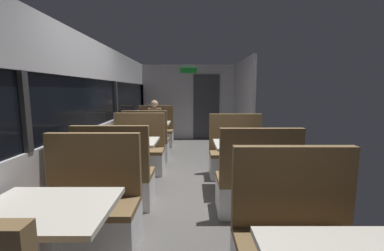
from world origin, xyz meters
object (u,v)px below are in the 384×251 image
at_px(dining_table_mid_window, 128,147).
at_px(bench_rear_aisle_facing_entry, 236,158).
at_px(bench_rear_aisle_facing_end, 255,188).
at_px(dining_table_far_window, 151,126).
at_px(bench_far_window_facing_entry, 155,134).
at_px(bench_far_window_facing_end, 146,145).
at_px(bench_mid_window_facing_entry, 138,155).
at_px(bench_mid_window_facing_end, 115,182).
at_px(seated_passenger, 154,127).
at_px(bench_near_window_facing_entry, 89,214).
at_px(dining_table_near_window, 45,221).
at_px(dining_table_rear_aisle, 244,150).

height_order(dining_table_mid_window, bench_rear_aisle_facing_entry, bench_rear_aisle_facing_entry).
xyz_separation_m(dining_table_mid_window, bench_rear_aisle_facing_end, (1.79, -0.90, -0.31)).
bearing_deg(dining_table_far_window, bench_rear_aisle_facing_entry, -44.57).
xyz_separation_m(bench_far_window_facing_entry, bench_rear_aisle_facing_entry, (1.79, -2.46, 0.00)).
relative_size(dining_table_far_window, bench_far_window_facing_end, 0.82).
bearing_deg(bench_mid_window_facing_entry, bench_mid_window_facing_end, -90.00).
xyz_separation_m(bench_far_window_facing_entry, seated_passenger, (0.00, -0.07, 0.21)).
bearing_deg(dining_table_far_window, bench_near_window_facing_entry, -90.00).
height_order(bench_rear_aisle_facing_entry, seated_passenger, seated_passenger).
distance_m(dining_table_far_window, seated_passenger, 0.64).
bearing_deg(bench_far_window_facing_entry, dining_table_near_window, -90.00).
height_order(bench_mid_window_facing_entry, bench_far_window_facing_end, same).
xyz_separation_m(bench_far_window_facing_end, bench_rear_aisle_facing_entry, (1.79, -1.06, 0.00)).
xyz_separation_m(dining_table_far_window, bench_far_window_facing_end, (0.00, -0.70, -0.31)).
distance_m(bench_far_window_facing_end, dining_table_rear_aisle, 2.53).
relative_size(dining_table_mid_window, dining_table_far_window, 1.00).
bearing_deg(bench_far_window_facing_end, dining_table_rear_aisle, -44.57).
relative_size(bench_near_window_facing_entry, seated_passenger, 0.87).
relative_size(bench_far_window_facing_end, seated_passenger, 0.87).
bearing_deg(bench_far_window_facing_end, dining_table_far_window, 90.00).
bearing_deg(bench_rear_aisle_facing_end, bench_far_window_facing_end, 126.01).
bearing_deg(bench_rear_aisle_facing_end, dining_table_near_window, -142.70).
bearing_deg(dining_table_mid_window, dining_table_far_window, 90.00).
height_order(bench_near_window_facing_entry, bench_mid_window_facing_end, same).
bearing_deg(bench_rear_aisle_facing_entry, dining_table_near_window, -122.94).
height_order(bench_near_window_facing_entry, bench_far_window_facing_entry, same).
bearing_deg(bench_near_window_facing_entry, dining_table_rear_aisle, 37.30).
xyz_separation_m(dining_table_far_window, bench_far_window_facing_entry, (0.00, 0.70, -0.31)).
relative_size(bench_near_window_facing_entry, bench_far_window_facing_end, 1.00).
relative_size(bench_far_window_facing_entry, dining_table_rear_aisle, 1.22).
xyz_separation_m(bench_far_window_facing_end, bench_rear_aisle_facing_end, (1.79, -2.46, 0.00)).
bearing_deg(bench_near_window_facing_entry, bench_rear_aisle_facing_end, 20.35).
bearing_deg(bench_near_window_facing_entry, dining_table_near_window, -90.00).
distance_m(dining_table_rear_aisle, bench_rear_aisle_facing_end, 0.77).
bearing_deg(bench_near_window_facing_entry, bench_mid_window_facing_end, 90.00).
xyz_separation_m(bench_mid_window_facing_end, bench_rear_aisle_facing_entry, (1.79, 1.20, 0.00)).
height_order(bench_mid_window_facing_entry, dining_table_rear_aisle, bench_mid_window_facing_entry).
bearing_deg(dining_table_near_window, bench_far_window_facing_entry, 90.00).
relative_size(dining_table_mid_window, bench_far_window_facing_end, 0.82).
xyz_separation_m(bench_far_window_facing_entry, dining_table_rear_aisle, (1.79, -3.16, 0.31)).
xyz_separation_m(bench_near_window_facing_entry, bench_mid_window_facing_entry, (0.00, 2.26, 0.00)).
xyz_separation_m(bench_mid_window_facing_entry, dining_table_rear_aisle, (1.79, -0.90, 0.31)).
distance_m(bench_mid_window_facing_entry, dining_table_far_window, 1.59).
relative_size(dining_table_near_window, bench_near_window_facing_entry, 0.82).
height_order(bench_far_window_facing_entry, bench_rear_aisle_facing_entry, same).
bearing_deg(bench_rear_aisle_facing_entry, bench_mid_window_facing_end, -146.19).
bearing_deg(seated_passenger, dining_table_far_window, -90.00).
bearing_deg(dining_table_mid_window, dining_table_rear_aisle, -6.38).
bearing_deg(bench_mid_window_facing_end, dining_table_rear_aisle, 15.59).
height_order(dining_table_rear_aisle, seated_passenger, seated_passenger).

